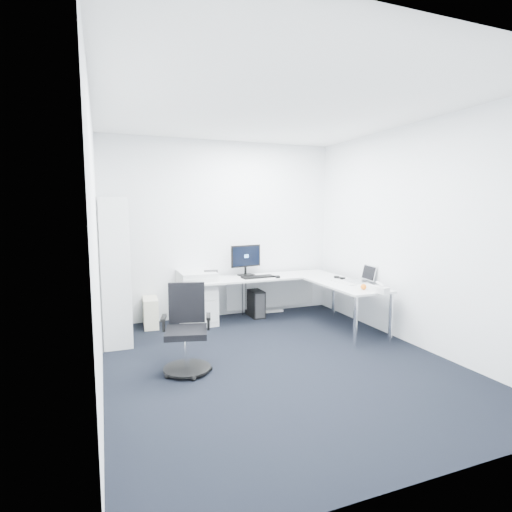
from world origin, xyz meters
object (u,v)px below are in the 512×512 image
object	(u,v)px
monitor	(246,260)
laptop	(356,274)
bookshelf	(114,270)
task_chair	(186,330)
l_desk	(273,301)

from	to	relation	value
monitor	laptop	distance (m)	1.65
bookshelf	task_chair	bearing A→B (deg)	-65.03
bookshelf	laptop	size ratio (longest dim) A/B	5.37
l_desk	monitor	world-z (taller)	monitor
l_desk	bookshelf	world-z (taller)	bookshelf
monitor	bookshelf	bearing A→B (deg)	-179.53
task_chair	laptop	xyz separation A→B (m)	(2.56, 0.72, 0.32)
l_desk	bookshelf	xyz separation A→B (m)	(-2.17, 0.05, 0.58)
task_chair	laptop	distance (m)	2.67
task_chair	monitor	size ratio (longest dim) A/B	1.78
task_chair	laptop	bearing A→B (deg)	29.83
task_chair	monitor	distance (m)	2.24
bookshelf	monitor	bearing A→B (deg)	11.97
bookshelf	task_chair	distance (m)	1.58
monitor	laptop	bearing A→B (deg)	-51.21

